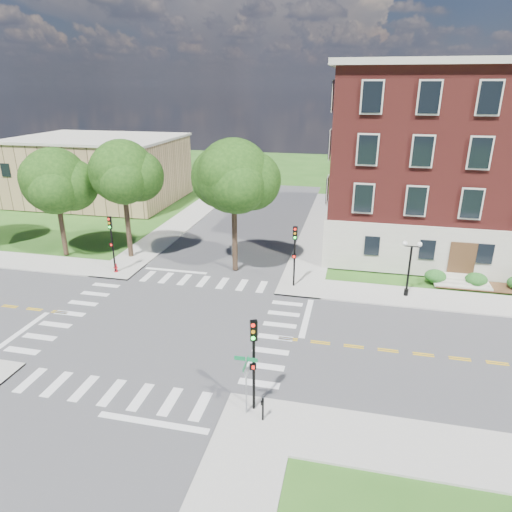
% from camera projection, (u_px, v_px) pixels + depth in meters
% --- Properties ---
extents(ground, '(160.00, 160.00, 0.00)m').
position_uv_depth(ground, '(168.00, 325.00, 29.94)').
color(ground, '#245116').
rests_on(ground, ground).
extents(road_ew, '(90.00, 12.00, 0.01)m').
position_uv_depth(road_ew, '(168.00, 325.00, 29.93)').
color(road_ew, '#3D3D3F').
rests_on(road_ew, ground).
extents(road_ns, '(12.00, 90.00, 0.01)m').
position_uv_depth(road_ns, '(168.00, 325.00, 29.93)').
color(road_ns, '#3D3D3F').
rests_on(road_ns, ground).
extents(sidewalk_ne, '(34.00, 34.00, 0.12)m').
position_uv_depth(sidewalk_ne, '(396.00, 260.00, 40.78)').
color(sidewalk_ne, '#9E9B93').
rests_on(sidewalk_ne, ground).
extents(sidewalk_nw, '(34.00, 34.00, 0.12)m').
position_uv_depth(sidewalk_nw, '(88.00, 236.00, 47.10)').
color(sidewalk_nw, '#9E9B93').
rests_on(sidewalk_nw, ground).
extents(crosswalk_east, '(2.20, 10.20, 0.02)m').
position_uv_depth(crosswalk_east, '(275.00, 338.00, 28.45)').
color(crosswalk_east, silver).
rests_on(crosswalk_east, ground).
extents(stop_bar_east, '(0.40, 5.50, 0.00)m').
position_uv_depth(stop_bar_east, '(307.00, 318.00, 30.86)').
color(stop_bar_east, silver).
rests_on(stop_bar_east, ground).
extents(main_building, '(30.60, 22.40, 16.50)m').
position_uv_depth(main_building, '(498.00, 159.00, 42.11)').
color(main_building, '#B1AC9C').
rests_on(main_building, ground).
extents(secondary_building, '(20.40, 15.40, 8.30)m').
position_uv_depth(secondary_building, '(100.00, 169.00, 60.31)').
color(secondary_building, '#977953').
rests_on(secondary_building, ground).
extents(tree_b, '(5.72, 5.72, 9.70)m').
position_uv_depth(tree_b, '(55.00, 181.00, 39.56)').
color(tree_b, '#2D2216').
rests_on(tree_b, ground).
extents(tree_c, '(5.50, 5.50, 10.43)m').
position_uv_depth(tree_c, '(122.00, 172.00, 38.91)').
color(tree_c, '#2D2216').
rests_on(tree_c, ground).
extents(tree_d, '(5.91, 5.91, 10.89)m').
position_uv_depth(tree_d, '(234.00, 176.00, 35.80)').
color(tree_d, '#2D2216').
rests_on(tree_d, ground).
extents(traffic_signal_se, '(0.38, 0.46, 4.80)m').
position_uv_depth(traffic_signal_se, '(254.00, 354.00, 20.99)').
color(traffic_signal_se, black).
rests_on(traffic_signal_se, ground).
extents(traffic_signal_ne, '(0.33, 0.37, 4.80)m').
position_uv_depth(traffic_signal_ne, '(295.00, 249.00, 34.41)').
color(traffic_signal_ne, black).
rests_on(traffic_signal_ne, ground).
extents(traffic_signal_nw, '(0.38, 0.45, 4.80)m').
position_uv_depth(traffic_signal_nw, '(112.00, 237.00, 36.93)').
color(traffic_signal_nw, black).
rests_on(traffic_signal_nw, ground).
extents(twin_lamp_west, '(1.36, 0.36, 4.23)m').
position_uv_depth(twin_lamp_west, '(410.00, 265.00, 33.03)').
color(twin_lamp_west, black).
rests_on(twin_lamp_west, ground).
extents(street_sign_pole, '(1.10, 1.10, 3.10)m').
position_uv_depth(street_sign_pole, '(246.00, 374.00, 21.01)').
color(street_sign_pole, gray).
rests_on(street_sign_pole, ground).
extents(push_button_post, '(0.14, 0.21, 1.20)m').
position_uv_depth(push_button_post, '(263.00, 408.00, 21.06)').
color(push_button_post, black).
rests_on(push_button_post, ground).
extents(fire_hydrant, '(0.35, 0.35, 0.75)m').
position_uv_depth(fire_hydrant, '(116.00, 268.00, 37.97)').
color(fire_hydrant, '#AC0D15').
rests_on(fire_hydrant, ground).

